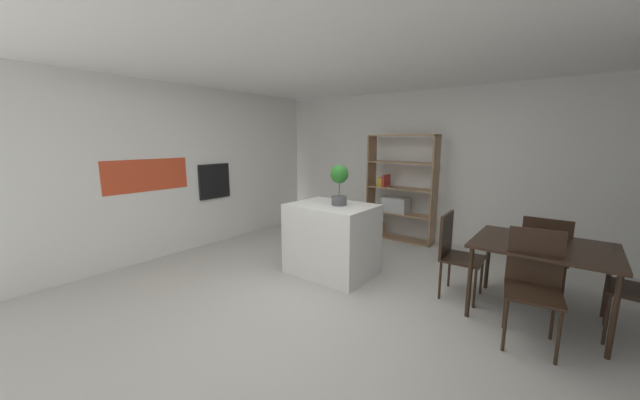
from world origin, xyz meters
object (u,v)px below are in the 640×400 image
object	(u,v)px
open_bookshelf	(397,195)
dining_chair_far	(545,251)
built_in_oven	(214,181)
dining_table	(542,251)
potted_plant_on_island	(339,181)
kitchen_island	(332,239)
dining_chair_island_side	(454,248)
dining_chair_near	(533,277)

from	to	relation	value
open_bookshelf	dining_chair_far	distance (m)	2.56
built_in_oven	dining_table	xyz separation A→B (m)	(4.64, 0.43, -0.38)
built_in_oven	potted_plant_on_island	distance (m)	2.47
potted_plant_on_island	dining_table	size ratio (longest dim) A/B	0.43
built_in_oven	kitchen_island	distance (m)	2.44
dining_chair_island_side	dining_chair_far	xyz separation A→B (m)	(0.82, 0.50, -0.00)
open_bookshelf	potted_plant_on_island	bearing A→B (deg)	-87.22
dining_chair_far	open_bookshelf	bearing A→B (deg)	-26.75
dining_chair_far	potted_plant_on_island	bearing A→B (deg)	20.20
kitchen_island	dining_chair_island_side	distance (m)	1.49
dining_table	dining_chair_island_side	size ratio (longest dim) A/B	1.28
dining_chair_near	built_in_oven	bearing A→B (deg)	170.73
built_in_oven	dining_chair_far	xyz separation A→B (m)	(4.64, 0.92, -0.51)
open_bookshelf	kitchen_island	bearing A→B (deg)	-89.86
built_in_oven	dining_chair_near	size ratio (longest dim) A/B	0.59
built_in_oven	open_bookshelf	distance (m)	3.16
built_in_oven	dining_table	distance (m)	4.67
potted_plant_on_island	dining_chair_island_side	bearing A→B (deg)	12.27
dining_chair_island_side	dining_chair_near	bearing A→B (deg)	-123.92
open_bookshelf	dining_chair_island_side	xyz separation A→B (m)	(1.46, -1.65, -0.25)
kitchen_island	dining_table	world-z (taller)	kitchen_island
potted_plant_on_island	dining_chair_near	bearing A→B (deg)	-4.95
dining_table	dining_chair_island_side	distance (m)	0.83
kitchen_island	dining_chair_island_side	xyz separation A→B (m)	(1.45, 0.32, 0.09)
open_bookshelf	dining_chair_far	bearing A→B (deg)	-26.95
open_bookshelf	dining_table	xyz separation A→B (m)	(2.27, -1.65, -0.11)
built_in_oven	dining_chair_near	bearing A→B (deg)	-0.73
built_in_oven	kitchen_island	size ratio (longest dim) A/B	0.55
built_in_oven	dining_chair_island_side	distance (m)	3.87
dining_chair_near	kitchen_island	bearing A→B (deg)	167.44
dining_table	potted_plant_on_island	bearing A→B (deg)	-172.14
built_in_oven	dining_chair_far	bearing A→B (deg)	11.24
dining_chair_island_side	kitchen_island	bearing A→B (deg)	99.75
built_in_oven	dining_chair_near	world-z (taller)	built_in_oven
dining_chair_near	dining_chair_far	size ratio (longest dim) A/B	1.06
dining_chair_near	dining_chair_far	xyz separation A→B (m)	(0.02, 0.98, -0.03)
dining_chair_island_side	dining_chair_near	world-z (taller)	dining_chair_near
open_bookshelf	dining_chair_far	world-z (taller)	open_bookshelf
potted_plant_on_island	dining_chair_island_side	world-z (taller)	potted_plant_on_island
dining_chair_island_side	dining_chair_near	distance (m)	0.94
kitchen_island	potted_plant_on_island	xyz separation A→B (m)	(0.09, 0.03, 0.77)
kitchen_island	open_bookshelf	bearing A→B (deg)	90.14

